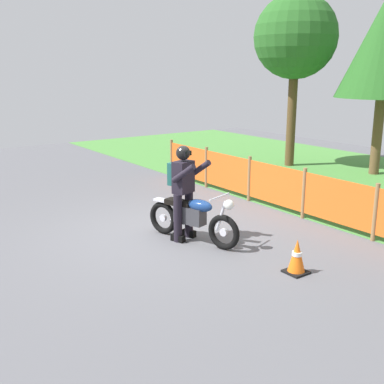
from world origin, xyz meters
name	(u,v)px	position (x,y,z in m)	size (l,w,h in m)	color
ground	(170,233)	(0.00, 0.00, -0.01)	(24.00, 24.00, 0.02)	#5B5B60
grass_verge	(378,185)	(0.00, 6.56, 0.01)	(24.00, 7.69, 0.01)	#4C8C3D
barrier_fence	(275,185)	(0.00, 2.71, 0.54)	(8.26, 0.08, 1.05)	olive
tree_leftmost	(296,38)	(-3.22, 6.61, 3.89)	(2.51, 2.51, 5.18)	brown
motorcycle_lead	(193,217)	(0.61, 0.09, 0.45)	(1.89, 0.79, 0.92)	black
rider_lead	(183,187)	(0.41, 0.02, 0.95)	(0.76, 0.66, 1.69)	black
traffic_cone	(297,257)	(2.61, 0.56, 0.26)	(0.32, 0.32, 0.53)	black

